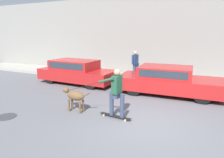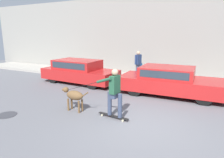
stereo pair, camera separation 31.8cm
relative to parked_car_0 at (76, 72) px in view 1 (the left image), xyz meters
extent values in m
plane|color=slate|center=(4.87, -3.50, -0.64)|extent=(36.00, 36.00, 0.00)
cube|color=gray|center=(4.87, 3.55, 1.87)|extent=(32.00, 0.30, 5.01)
cube|color=#A39E93|center=(4.87, 2.17, -0.56)|extent=(30.00, 2.41, 0.16)
cylinder|color=black|center=(1.39, 0.68, -0.31)|extent=(0.67, 0.22, 0.66)
cylinder|color=black|center=(1.34, -0.77, -0.31)|extent=(0.67, 0.22, 0.66)
cylinder|color=black|center=(-1.25, 0.77, -0.31)|extent=(0.67, 0.22, 0.66)
cylinder|color=black|center=(-1.29, -0.68, -0.31)|extent=(0.67, 0.22, 0.66)
cube|color=#B21E1E|center=(0.05, 0.00, -0.15)|extent=(4.31, 1.83, 0.58)
cube|color=#B21E1E|center=(-0.12, 0.01, 0.39)|extent=(2.50, 1.60, 0.50)
cube|color=#28333D|center=(-0.15, -0.76, 0.42)|extent=(2.16, 0.08, 0.32)
cylinder|color=black|center=(6.32, 0.85, -0.30)|extent=(0.68, 0.22, 0.67)
cylinder|color=black|center=(6.37, -0.75, -0.30)|extent=(0.68, 0.22, 0.67)
cylinder|color=black|center=(3.54, 0.75, -0.30)|extent=(0.68, 0.22, 0.67)
cylinder|color=black|center=(3.60, -0.85, -0.30)|extent=(0.68, 0.22, 0.67)
cube|color=#B21E1E|center=(4.96, 0.00, -0.14)|extent=(4.54, 1.99, 0.58)
cube|color=#B21E1E|center=(4.78, -0.01, 0.38)|extent=(2.31, 1.73, 0.47)
cube|color=#28333D|center=(4.81, -0.84, 0.41)|extent=(1.98, 0.08, 0.30)
cylinder|color=brown|center=(2.12, -3.56, -0.42)|extent=(0.07, 0.07, 0.43)
cylinder|color=brown|center=(2.13, -3.38, -0.42)|extent=(0.07, 0.07, 0.43)
cylinder|color=brown|center=(2.59, -3.58, -0.42)|extent=(0.07, 0.07, 0.43)
cylinder|color=brown|center=(2.60, -3.40, -0.42)|extent=(0.07, 0.07, 0.43)
ellipsoid|color=brown|center=(2.36, -3.48, -0.06)|extent=(0.69, 0.36, 0.33)
sphere|color=brown|center=(1.96, -3.46, 0.09)|extent=(0.20, 0.20, 0.20)
cylinder|color=brown|center=(1.87, -3.46, 0.07)|extent=(0.11, 0.10, 0.09)
cylinder|color=brown|center=(2.81, -3.50, 0.04)|extent=(0.28, 0.05, 0.21)
cylinder|color=beige|center=(3.44, -3.47, -0.60)|extent=(0.07, 0.04, 0.07)
cylinder|color=beige|center=(3.45, -3.32, -0.60)|extent=(0.07, 0.04, 0.07)
cylinder|color=beige|center=(4.23, -3.54, -0.60)|extent=(0.07, 0.04, 0.07)
cylinder|color=beige|center=(4.24, -3.39, -0.60)|extent=(0.07, 0.04, 0.07)
cube|color=black|center=(3.84, -3.43, -0.56)|extent=(1.11, 0.23, 0.02)
cylinder|color=#38425B|center=(3.70, -3.42, -0.17)|extent=(0.13, 0.13, 0.77)
cylinder|color=#38425B|center=(4.09, -3.45, -0.17)|extent=(0.13, 0.13, 0.77)
cube|color=#38425B|center=(3.90, -3.44, 0.14)|extent=(0.19, 0.31, 0.15)
cube|color=#235138|center=(3.90, -3.44, 0.49)|extent=(0.23, 0.40, 0.56)
sphere|color=tan|center=(3.90, -3.44, 0.88)|extent=(0.21, 0.21, 0.21)
cylinder|color=#235138|center=(3.92, -3.20, 0.46)|extent=(0.08, 0.08, 0.53)
cylinder|color=#235138|center=(3.62, -3.64, 0.64)|extent=(0.54, 0.14, 0.26)
cylinder|color=black|center=(2.67, -3.54, 0.30)|extent=(1.42, 0.16, 0.51)
cylinder|color=#3D4760|center=(2.63, 2.34, -0.10)|extent=(0.15, 0.15, 0.77)
cylinder|color=#3D4760|center=(2.60, 2.17, -0.10)|extent=(0.15, 0.15, 0.77)
cube|color=navy|center=(2.61, 2.25, 0.56)|extent=(0.30, 0.46, 0.56)
cylinder|color=navy|center=(2.67, 2.51, 0.58)|extent=(0.09, 0.09, 0.53)
cylinder|color=navy|center=(2.56, 2.00, 0.58)|extent=(0.09, 0.09, 0.53)
sphere|color=tan|center=(2.61, 2.25, 0.95)|extent=(0.22, 0.22, 0.22)
cube|color=#1E569E|center=(2.67, 2.51, 0.16)|extent=(0.16, 0.30, 0.29)
cylinder|color=#38383D|center=(0.54, -4.85, -0.63)|extent=(0.65, 0.65, 0.01)
camera|label=1|loc=(6.26, -8.95, 2.02)|focal=32.00mm
camera|label=2|loc=(6.55, -8.82, 2.02)|focal=32.00mm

